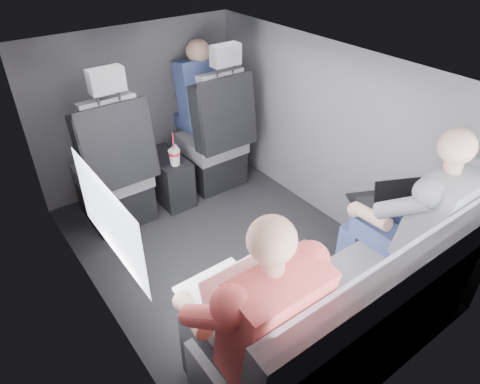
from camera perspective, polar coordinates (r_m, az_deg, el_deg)
floor at (r=3.11m, az=-1.33°, el=-8.18°), size 2.60×2.60×0.00m
ceiling at (r=2.43m, az=-1.76°, el=16.23°), size 2.60×2.60×0.00m
panel_left at (r=2.40m, az=-19.36°, el=-4.33°), size 0.02×2.60×1.35m
panel_right at (r=3.24m, az=11.67°, el=7.38°), size 0.02×2.60×1.35m
panel_front at (r=3.74m, az=-13.34°, el=10.78°), size 1.80×0.02×1.35m
panel_back at (r=2.02m, az=20.95°, el=-13.25°), size 1.80×0.02×1.35m
side_window at (r=2.04m, az=-17.12°, el=-3.43°), size 0.02×0.75×0.42m
seatbelt at (r=3.37m, az=-1.91°, el=11.46°), size 0.35×0.11×0.59m
front_seat_left at (r=3.33m, az=-16.29°, el=1.99°), size 0.52×0.58×1.26m
front_seat_right at (r=3.67m, az=-3.32°, el=6.49°), size 0.52×0.58×1.26m
center_console at (r=3.61m, az=-9.52°, el=1.86°), size 0.24×0.48×0.41m
rear_bench at (r=2.37m, az=14.33°, el=-16.24°), size 1.60×0.57×0.92m
soda_cup at (r=3.35m, az=-8.72°, el=4.69°), size 0.09×0.09×0.28m
water_bottle at (r=3.40m, az=-8.59°, el=5.08°), size 0.05×0.05×0.15m
laptop_white at (r=1.99m, az=-2.10°, el=-12.73°), size 0.35×0.33×0.26m
laptop_black at (r=2.68m, az=18.74°, el=-1.02°), size 0.38×0.40×0.23m
passenger_rear_left at (r=1.88m, az=1.48°, el=-16.71°), size 0.51×0.62×1.23m
passenger_rear_right at (r=2.56m, az=22.17°, el=-3.60°), size 0.51×0.62×1.23m
passenger_front_right at (r=3.74m, az=-5.31°, el=12.80°), size 0.39×0.39×0.78m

